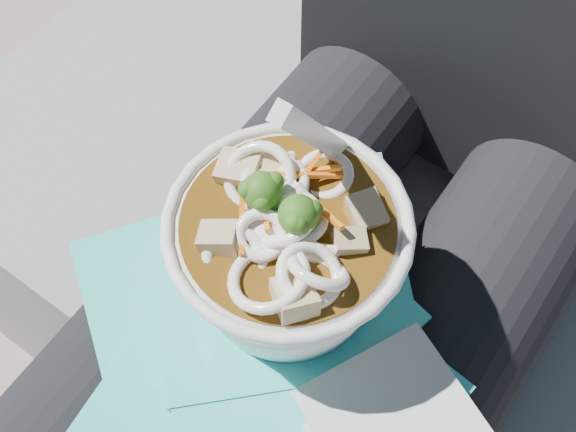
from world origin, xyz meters
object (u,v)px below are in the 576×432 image
Objects in this scene: person_body at (373,238)px; lap at (313,331)px; udon_bowl at (288,249)px; plastic_bag at (276,343)px; stone_ledge at (373,332)px.

lap is at bearing -90.00° from person_body.
udon_bowl is at bearing -138.97° from lap.
person_body is at bearing 81.14° from udon_bowl.
plastic_bag reaches higher than lap.
plastic_bag reaches higher than stone_ledge.
lap is 2.32× the size of udon_bowl.
stone_ledge is 2.61× the size of plastic_bag.
udon_bowl is at bearing 112.94° from plastic_bag.
lap is at bearing -90.00° from stone_ledge.
lap is 0.10m from person_body.
person_body is at bearing -90.00° from stone_ledge.
udon_bowl is (-0.02, -0.01, 0.15)m from lap.
udon_bowl is (-0.02, -0.16, 0.45)m from stone_ledge.
plastic_bag is at bearing -67.06° from udon_bowl.
person_body is (0.00, 0.09, 0.03)m from lap.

